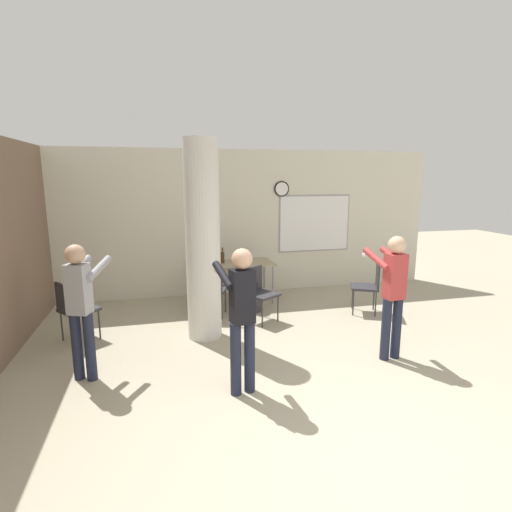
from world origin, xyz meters
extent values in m
plane|color=#ADA389|center=(0.00, 0.00, 0.00)|extent=(24.00, 24.00, 0.00)
cube|color=beige|center=(0.00, 5.06, 1.40)|extent=(8.00, 0.12, 2.80)
cylinder|color=black|center=(0.84, 4.99, 2.05)|extent=(0.30, 0.03, 0.30)
cylinder|color=white|center=(0.84, 4.97, 2.05)|extent=(0.25, 0.01, 0.25)
cube|color=#99999E|center=(1.55, 5.00, 1.35)|extent=(1.52, 0.01, 1.16)
cube|color=white|center=(1.55, 4.99, 1.35)|extent=(1.46, 0.02, 1.10)
cylinder|color=silver|center=(-0.96, 2.89, 1.40)|extent=(0.48, 0.48, 2.80)
cube|color=tan|center=(-0.24, 4.42, 0.72)|extent=(1.43, 0.74, 0.03)
cylinder|color=gray|center=(-0.89, 4.11, 0.35)|extent=(0.04, 0.04, 0.71)
cylinder|color=gray|center=(0.42, 4.11, 0.35)|extent=(0.04, 0.04, 0.71)
cylinder|color=gray|center=(-0.89, 4.73, 0.35)|extent=(0.04, 0.04, 0.71)
cylinder|color=gray|center=(0.42, 4.73, 0.35)|extent=(0.04, 0.04, 0.71)
cylinder|color=#4C3319|center=(-0.44, 4.44, 0.84)|extent=(0.07, 0.07, 0.20)
cylinder|color=#4C3319|center=(-0.44, 4.44, 0.98)|extent=(0.03, 0.03, 0.09)
cylinder|color=#38383D|center=(-0.02, 3.80, 0.19)|extent=(0.26, 0.26, 0.38)
cube|color=#2D2D33|center=(0.00, 3.27, 0.45)|extent=(0.60, 0.60, 0.04)
cube|color=#2D2D33|center=(-0.11, 3.45, 0.67)|extent=(0.35, 0.23, 0.40)
cylinder|color=#333333|center=(-0.06, 3.03, 0.21)|extent=(0.02, 0.02, 0.43)
cylinder|color=#333333|center=(0.24, 3.21, 0.21)|extent=(0.02, 0.02, 0.43)
cylinder|color=#333333|center=(-0.25, 3.33, 0.21)|extent=(0.02, 0.02, 0.43)
cylinder|color=#333333|center=(0.06, 3.52, 0.21)|extent=(0.02, 0.02, 0.43)
cube|color=#2D2D33|center=(-0.72, 3.76, 0.45)|extent=(0.56, 0.56, 0.04)
cube|color=#2D2D33|center=(-0.79, 3.56, 0.67)|extent=(0.38, 0.16, 0.40)
cylinder|color=#333333|center=(-0.50, 3.87, 0.21)|extent=(0.02, 0.02, 0.43)
cylinder|color=#333333|center=(-0.84, 3.99, 0.21)|extent=(0.02, 0.02, 0.43)
cylinder|color=#333333|center=(-0.61, 3.53, 0.21)|extent=(0.02, 0.02, 0.43)
cylinder|color=#333333|center=(-0.95, 3.65, 0.21)|extent=(0.02, 0.02, 0.43)
cube|color=#2D2D33|center=(-2.69, 3.18, 0.45)|extent=(0.62, 0.62, 0.04)
cube|color=#2D2D33|center=(-2.85, 3.05, 0.67)|extent=(0.27, 0.33, 0.40)
cylinder|color=#333333|center=(-2.44, 3.15, 0.21)|extent=(0.02, 0.02, 0.43)
cylinder|color=#333333|center=(-2.66, 3.43, 0.21)|extent=(0.02, 0.02, 0.43)
cylinder|color=#333333|center=(-2.72, 2.92, 0.21)|extent=(0.02, 0.02, 0.43)
cylinder|color=#333333|center=(-2.94, 3.20, 0.21)|extent=(0.02, 0.02, 0.43)
cube|color=#2D2D33|center=(1.80, 3.29, 0.45)|extent=(0.59, 0.59, 0.04)
cube|color=#2D2D33|center=(1.98, 3.20, 0.67)|extent=(0.20, 0.37, 0.40)
cylinder|color=#333333|center=(1.71, 3.53, 0.21)|extent=(0.02, 0.02, 0.43)
cylinder|color=#333333|center=(1.56, 3.20, 0.21)|extent=(0.02, 0.02, 0.43)
cylinder|color=#333333|center=(2.04, 3.37, 0.21)|extent=(0.02, 0.02, 0.43)
cylinder|color=#333333|center=(1.88, 3.05, 0.21)|extent=(0.02, 0.02, 0.43)
cylinder|color=#1E2338|center=(1.33, 1.61, 0.40)|extent=(0.12, 0.12, 0.80)
cylinder|color=#1E2338|center=(1.17, 1.60, 0.40)|extent=(0.12, 0.12, 0.80)
cube|color=#B23838|center=(1.25, 1.61, 1.08)|extent=(0.25, 0.20, 0.57)
sphere|color=#D8AD8C|center=(1.25, 1.61, 1.47)|extent=(0.22, 0.22, 0.22)
cylinder|color=#B23838|center=(1.36, 1.84, 1.27)|extent=(0.12, 0.51, 0.23)
cylinder|color=#B23838|center=(1.11, 1.82, 1.27)|extent=(0.12, 0.51, 0.23)
cube|color=white|center=(1.09, 2.05, 1.27)|extent=(0.05, 0.13, 0.04)
cylinder|color=#1E2338|center=(-2.36, 1.92, 0.40)|extent=(0.12, 0.12, 0.79)
cylinder|color=#1E2338|center=(-2.51, 1.98, 0.40)|extent=(0.12, 0.12, 0.79)
cube|color=#99999E|center=(-2.44, 1.95, 1.08)|extent=(0.28, 0.26, 0.56)
sphere|color=tan|center=(-2.44, 1.95, 1.46)|extent=(0.22, 0.22, 0.22)
cylinder|color=#99999E|center=(-2.23, 2.11, 1.26)|extent=(0.26, 0.49, 0.23)
cylinder|color=#99999E|center=(-2.47, 2.21, 1.26)|extent=(0.26, 0.49, 0.23)
cylinder|color=#1E2338|center=(-0.67, 1.25, 0.40)|extent=(0.12, 0.12, 0.80)
cylinder|color=#1E2338|center=(-0.82, 1.23, 0.40)|extent=(0.12, 0.12, 0.80)
cube|color=black|center=(-0.74, 1.24, 1.08)|extent=(0.26, 0.22, 0.57)
sphere|color=tan|center=(-0.74, 1.24, 1.47)|extent=(0.22, 0.22, 0.22)
cylinder|color=black|center=(-0.66, 1.48, 1.26)|extent=(0.17, 0.51, 0.23)
cylinder|color=black|center=(-0.91, 1.44, 1.26)|extent=(0.17, 0.51, 0.23)
cube|color=white|center=(-0.95, 1.66, 1.27)|extent=(0.06, 0.13, 0.04)
camera|label=1|loc=(-1.54, -2.62, 2.29)|focal=28.00mm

